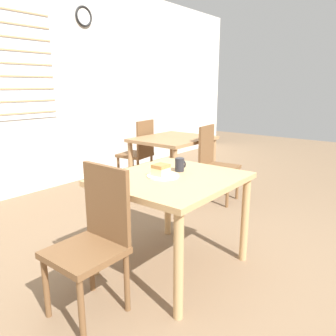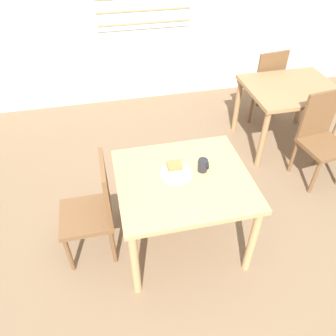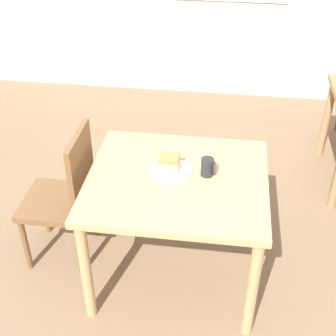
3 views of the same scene
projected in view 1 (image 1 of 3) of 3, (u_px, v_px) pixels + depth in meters
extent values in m
plane|color=#7A6047|center=(226.00, 287.00, 2.28)|extent=(14.00, 14.00, 0.00)
cube|color=white|center=(7.00, 63.00, 3.77)|extent=(1.18, 0.01, 1.31)
cube|color=tan|center=(13.00, 114.00, 3.91)|extent=(1.16, 0.01, 0.02)
cube|color=tan|center=(12.00, 101.00, 3.87)|extent=(1.16, 0.01, 0.02)
cube|color=tan|center=(11.00, 89.00, 3.84)|extent=(1.16, 0.01, 0.02)
cube|color=tan|center=(9.00, 76.00, 3.80)|extent=(1.16, 0.01, 0.02)
cube|color=tan|center=(8.00, 63.00, 3.77)|extent=(1.16, 0.01, 0.02)
cube|color=tan|center=(6.00, 49.00, 3.73)|extent=(1.16, 0.01, 0.02)
cube|color=tan|center=(4.00, 36.00, 3.70)|extent=(1.16, 0.01, 0.02)
cube|color=tan|center=(3.00, 22.00, 3.66)|extent=(1.16, 0.01, 0.02)
cube|color=tan|center=(1.00, 8.00, 3.62)|extent=(1.16, 0.01, 0.02)
torus|color=black|center=(84.00, 16.00, 4.47)|extent=(0.27, 0.03, 0.27)
cylinder|color=white|center=(84.00, 16.00, 4.47)|extent=(0.22, 0.01, 0.22)
cube|color=tan|center=(172.00, 179.00, 2.37)|extent=(0.97, 0.87, 0.04)
cylinder|color=tan|center=(178.00, 267.00, 1.90)|extent=(0.06, 0.06, 0.68)
cylinder|color=tan|center=(245.00, 220.00, 2.56)|extent=(0.06, 0.06, 0.68)
cylinder|color=tan|center=(93.00, 231.00, 2.36)|extent=(0.06, 0.06, 0.68)
cylinder|color=tan|center=(168.00, 199.00, 3.02)|extent=(0.06, 0.06, 0.68)
cube|color=#9E754C|center=(173.00, 139.00, 4.18)|extent=(0.95, 0.80, 0.04)
cylinder|color=#9E754C|center=(175.00, 178.00, 3.73)|extent=(0.06, 0.06, 0.68)
cylinder|color=#9E754C|center=(213.00, 164.00, 4.38)|extent=(0.06, 0.06, 0.68)
cylinder|color=#9E754C|center=(131.00, 169.00, 4.15)|extent=(0.06, 0.06, 0.68)
cylinder|color=#9E754C|center=(172.00, 157.00, 4.80)|extent=(0.06, 0.06, 0.68)
cube|color=brown|center=(85.00, 253.00, 1.92)|extent=(0.40, 0.40, 0.04)
cylinder|color=brown|center=(46.00, 288.00, 1.95)|extent=(0.04, 0.04, 0.39)
cylinder|color=brown|center=(82.00, 311.00, 1.74)|extent=(0.04, 0.04, 0.39)
cylinder|color=brown|center=(91.00, 264.00, 2.20)|extent=(0.04, 0.04, 0.39)
cylinder|color=brown|center=(127.00, 282.00, 2.00)|extent=(0.04, 0.04, 0.39)
cube|color=brown|center=(107.00, 203.00, 2.00)|extent=(0.03, 0.38, 0.47)
cube|color=brown|center=(220.00, 168.00, 3.90)|extent=(0.45, 0.45, 0.04)
cylinder|color=brown|center=(227.00, 191.00, 3.72)|extent=(0.04, 0.04, 0.39)
cylinder|color=brown|center=(237.00, 184.00, 4.01)|extent=(0.04, 0.04, 0.39)
cylinder|color=brown|center=(201.00, 186.00, 3.89)|extent=(0.04, 0.04, 0.39)
cylinder|color=brown|center=(212.00, 180.00, 4.17)|extent=(0.04, 0.04, 0.39)
cube|color=brown|center=(206.00, 145.00, 3.92)|extent=(0.38, 0.08, 0.47)
cube|color=brown|center=(135.00, 155.00, 4.62)|extent=(0.45, 0.45, 0.04)
cylinder|color=brown|center=(133.00, 166.00, 4.90)|extent=(0.04, 0.04, 0.39)
cylinder|color=brown|center=(119.00, 171.00, 4.62)|extent=(0.04, 0.04, 0.39)
cylinder|color=brown|center=(152.00, 168.00, 4.73)|extent=(0.04, 0.04, 0.39)
cylinder|color=brown|center=(138.00, 174.00, 4.45)|extent=(0.04, 0.04, 0.39)
cube|color=brown|center=(145.00, 138.00, 4.47)|extent=(0.38, 0.08, 0.47)
cylinder|color=white|center=(163.00, 176.00, 2.36)|extent=(0.23, 0.23, 0.01)
cube|color=beige|center=(161.00, 171.00, 2.35)|extent=(0.10, 0.10, 0.06)
cube|color=#A3703D|center=(161.00, 166.00, 2.35)|extent=(0.11, 0.10, 0.02)
cylinder|color=#232328|center=(180.00, 165.00, 2.50)|extent=(0.07, 0.07, 0.10)
torus|color=#232328|center=(182.00, 164.00, 2.53)|extent=(0.01, 0.07, 0.07)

